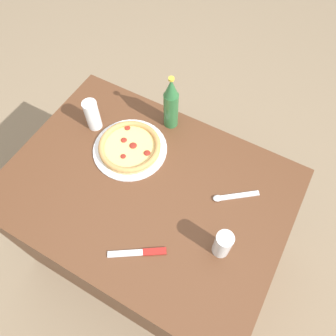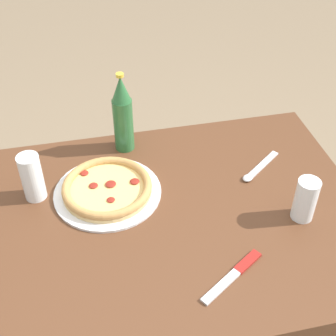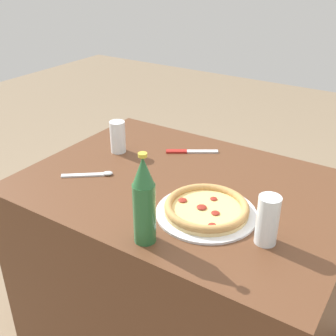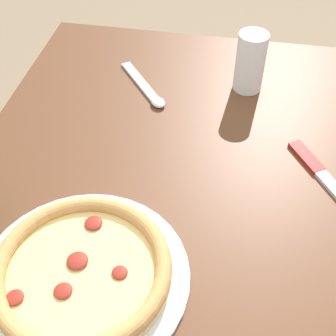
{
  "view_description": "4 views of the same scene",
  "coord_description": "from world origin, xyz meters",
  "px_view_note": "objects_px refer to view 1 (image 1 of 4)",
  "views": [
    {
      "loc": [
        0.37,
        -0.48,
        1.93
      ],
      "look_at": [
        0.04,
        0.1,
        0.81
      ],
      "focal_mm": 35.0,
      "sensor_mm": 36.0,
      "label": 1
    },
    {
      "loc": [
        -0.19,
        -0.89,
        1.71
      ],
      "look_at": [
        0.03,
        0.11,
        0.85
      ],
      "focal_mm": 50.0,
      "sensor_mm": 36.0,
      "label": 2
    },
    {
      "loc": [
        -0.65,
        1.1,
        1.5
      ],
      "look_at": [
        0.05,
        0.03,
        0.83
      ],
      "focal_mm": 45.0,
      "sensor_mm": 36.0,
      "label": 3
    },
    {
      "loc": [
        -0.49,
        -0.06,
        1.38
      ],
      "look_at": [
        0.06,
        0.04,
        0.8
      ],
      "focal_mm": 50.0,
      "sensor_mm": 36.0,
      "label": 4
    }
  ],
  "objects_px": {
    "beer_bottle": "(171,104)",
    "knife": "(140,252)",
    "glass_water": "(222,245)",
    "pizza_margherita": "(130,147)",
    "spoon": "(231,197)",
    "glass_orange_juice": "(93,116)"
  },
  "relations": [
    {
      "from": "beer_bottle",
      "to": "knife",
      "type": "relative_size",
      "value": 1.44
    },
    {
      "from": "glass_water",
      "to": "beer_bottle",
      "type": "distance_m",
      "value": 0.61
    },
    {
      "from": "pizza_margherita",
      "to": "spoon",
      "type": "relative_size",
      "value": 1.95
    },
    {
      "from": "pizza_margherita",
      "to": "glass_water",
      "type": "relative_size",
      "value": 2.45
    },
    {
      "from": "glass_orange_juice",
      "to": "spoon",
      "type": "height_order",
      "value": "glass_orange_juice"
    },
    {
      "from": "beer_bottle",
      "to": "glass_orange_juice",
      "type": "bearing_deg",
      "value": -148.42
    },
    {
      "from": "pizza_margherita",
      "to": "knife",
      "type": "distance_m",
      "value": 0.45
    },
    {
      "from": "pizza_margherita",
      "to": "spoon",
      "type": "xyz_separation_m",
      "value": [
        0.46,
        0.0,
        -0.01
      ]
    },
    {
      "from": "glass_water",
      "to": "spoon",
      "type": "height_order",
      "value": "glass_water"
    },
    {
      "from": "beer_bottle",
      "to": "knife",
      "type": "bearing_deg",
      "value": -71.65
    },
    {
      "from": "knife",
      "to": "glass_water",
      "type": "bearing_deg",
      "value": 31.46
    },
    {
      "from": "glass_water",
      "to": "spoon",
      "type": "xyz_separation_m",
      "value": [
        -0.05,
        0.21,
        -0.05
      ]
    },
    {
      "from": "pizza_margherita",
      "to": "glass_water",
      "type": "xyz_separation_m",
      "value": [
        0.52,
        -0.21,
        0.04
      ]
    },
    {
      "from": "glass_water",
      "to": "knife",
      "type": "height_order",
      "value": "glass_water"
    },
    {
      "from": "beer_bottle",
      "to": "knife",
      "type": "distance_m",
      "value": 0.61
    },
    {
      "from": "glass_water",
      "to": "glass_orange_juice",
      "type": "bearing_deg",
      "value": 161.49
    },
    {
      "from": "spoon",
      "to": "beer_bottle",
      "type": "bearing_deg",
      "value": 151.48
    },
    {
      "from": "knife",
      "to": "glass_orange_juice",
      "type": "bearing_deg",
      "value": 140.52
    },
    {
      "from": "knife",
      "to": "spoon",
      "type": "relative_size",
      "value": 1.17
    },
    {
      "from": "glass_orange_juice",
      "to": "glass_water",
      "type": "xyz_separation_m",
      "value": [
        0.72,
        -0.24,
        -0.01
      ]
    },
    {
      "from": "glass_orange_juice",
      "to": "glass_water",
      "type": "bearing_deg",
      "value": -18.51
    },
    {
      "from": "knife",
      "to": "spoon",
      "type": "bearing_deg",
      "value": 61.75
    }
  ]
}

